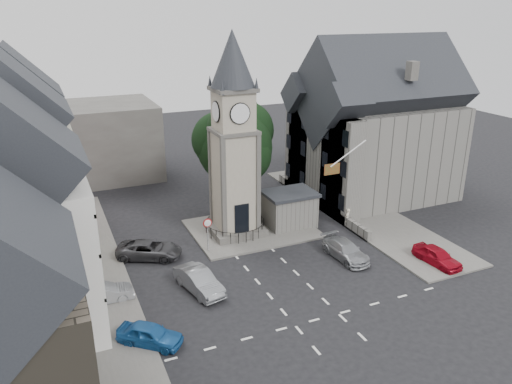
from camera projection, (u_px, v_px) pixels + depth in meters
name	position (u px, v px, depth m)	size (l,w,h in m)	color
ground	(277.00, 277.00, 34.78)	(120.00, 120.00, 0.00)	black
pavement_west	(81.00, 273.00, 35.19)	(6.00, 30.00, 0.14)	#595651
pavement_east	(356.00, 210.00, 46.14)	(6.00, 26.00, 0.14)	#595651
central_island	(252.00, 229.00, 42.18)	(10.00, 8.00, 0.16)	#595651
road_markings	(317.00, 319.00, 30.05)	(20.00, 8.00, 0.01)	silver
clock_tower	(234.00, 138.00, 38.81)	(4.86, 4.86, 16.25)	#4C4944
stone_shelter	(289.00, 209.00, 42.48)	(4.30, 3.30, 3.08)	slate
town_tree	(234.00, 136.00, 44.26)	(7.20, 7.20, 10.80)	black
warning_sign_post	(208.00, 229.00, 37.53)	(0.70, 0.19, 2.85)	black
terrace_pink	(20.00, 153.00, 40.38)	(8.10, 7.60, 12.80)	pink
terrace_cream	(19.00, 183.00, 33.51)	(8.10, 7.60, 12.80)	beige
terrace_tudor	(20.00, 235.00, 26.78)	(8.10, 7.60, 12.00)	silver
backdrop_west	(61.00, 145.00, 52.90)	(20.00, 10.00, 8.00)	#4C4944
east_building	(374.00, 134.00, 47.92)	(14.40, 11.40, 12.60)	slate
east_boundary_wall	(319.00, 203.00, 46.67)	(0.40, 16.00, 0.90)	slate
flagpole	(348.00, 153.00, 38.79)	(3.68, 0.10, 2.74)	white
car_west_blue	(150.00, 334.00, 27.66)	(1.50, 3.72, 1.27)	#1B5598
car_west_silver	(103.00, 294.00, 31.62)	(1.32, 3.78, 1.25)	#979A9F
car_west_grey	(149.00, 250.00, 37.26)	(2.21, 4.80, 1.33)	#353437
car_island_silver	(199.00, 281.00, 32.88)	(1.55, 4.44, 1.46)	gray
car_island_east	(345.00, 250.00, 37.20)	(1.82, 4.49, 1.30)	#94969B
car_east_red	(437.00, 256.00, 36.31)	(1.55, 3.86, 1.32)	#9D0818
pedestrian	(347.00, 218.00, 42.44)	(0.61, 0.40, 1.67)	beige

